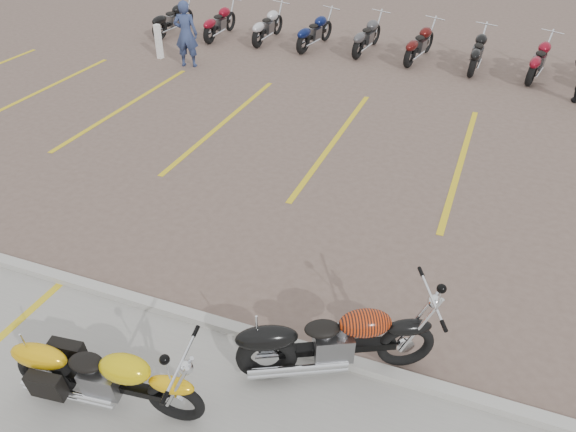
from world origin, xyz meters
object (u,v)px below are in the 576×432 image
flame_cruiser (332,343)px  yellow_cruiser (105,375)px  person_a (186,34)px  bollard (159,42)px

flame_cruiser → yellow_cruiser: bearing=-175.5°
person_a → bollard: (-1.16, 0.31, -0.42)m
person_a → bollard: 1.27m
yellow_cruiser → flame_cruiser: (2.21, 1.38, 0.02)m
yellow_cruiser → bollard: bearing=112.7°
yellow_cruiser → flame_cruiser: flame_cruiser is taller
flame_cruiser → bollard: bearing=104.0°
flame_cruiser → person_a: size_ratio=1.19×
flame_cruiser → person_a: person_a is taller
flame_cruiser → bollard: size_ratio=2.20×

